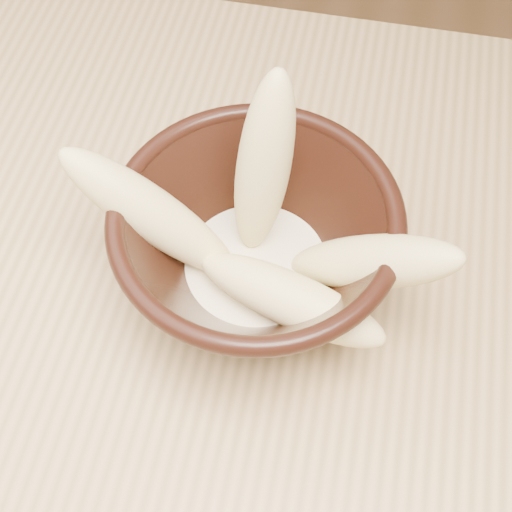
# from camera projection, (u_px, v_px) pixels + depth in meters

# --- Properties ---
(table) EXTENTS (1.20, 0.80, 0.75)m
(table) POSITION_uv_depth(u_px,v_px,m) (200.00, 387.00, 0.61)
(table) COLOR tan
(table) RESTS_ON ground
(bowl) EXTENTS (0.21, 0.21, 0.11)m
(bowl) POSITION_uv_depth(u_px,v_px,m) (256.00, 249.00, 0.52)
(bowl) COLOR black
(bowl) RESTS_ON table
(milk_puddle) EXTENTS (0.12, 0.12, 0.02)m
(milk_puddle) POSITION_uv_depth(u_px,v_px,m) (256.00, 268.00, 0.54)
(milk_puddle) COLOR #F5EBC5
(milk_puddle) RESTS_ON bowl
(banana_upright) EXTENTS (0.06, 0.08, 0.16)m
(banana_upright) POSITION_uv_depth(u_px,v_px,m) (264.00, 167.00, 0.49)
(banana_upright) COLOR #F1D88E
(banana_upright) RESTS_ON bowl
(banana_left) EXTENTS (0.14, 0.05, 0.13)m
(banana_left) POSITION_uv_depth(u_px,v_px,m) (152.00, 214.00, 0.50)
(banana_left) COLOR #F1D88E
(banana_left) RESTS_ON bowl
(banana_right) EXTENTS (0.14, 0.07, 0.12)m
(banana_right) POSITION_uv_depth(u_px,v_px,m) (371.00, 262.00, 0.49)
(banana_right) COLOR #F1D88E
(banana_right) RESTS_ON bowl
(banana_across) EXTENTS (0.15, 0.08, 0.05)m
(banana_across) POSITION_uv_depth(u_px,v_px,m) (290.00, 299.00, 0.49)
(banana_across) COLOR #F1D88E
(banana_across) RESTS_ON bowl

